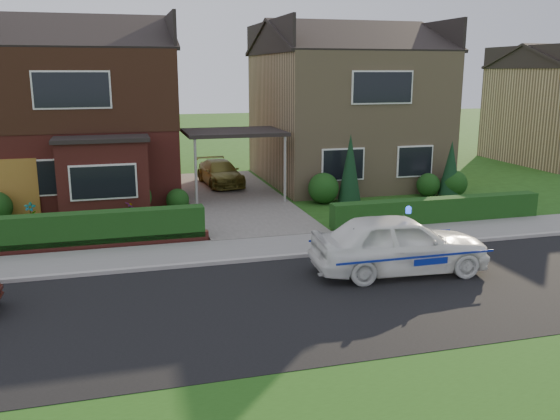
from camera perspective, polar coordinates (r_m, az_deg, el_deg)
name	(u,v)px	position (r m, az deg, el deg)	size (l,w,h in m)	color
ground	(330,299)	(13.64, 4.82, -8.49)	(120.00, 120.00, 0.00)	#1E4813
road	(330,299)	(13.64, 4.82, -8.49)	(60.00, 6.00, 0.02)	black
kerb	(291,256)	(16.34, 1.10, -4.49)	(60.00, 0.16, 0.12)	#9E9993
sidewalk	(281,246)	(17.30, 0.10, -3.50)	(60.00, 2.00, 0.10)	slate
driveway	(235,198)	(23.81, -4.40, 1.15)	(3.80, 12.00, 0.12)	#666059
house_left	(79,102)	(25.81, -18.75, 9.84)	(7.50, 9.53, 7.25)	maroon
house_right	(344,101)	(27.85, 6.19, 10.35)	(7.50, 8.06, 7.25)	#9D8560
carport_link	(234,133)	(23.36, -4.49, 7.36)	(3.80, 3.00, 2.77)	black
garage_door	(5,190)	(22.49, -24.97, 1.79)	(2.20, 0.10, 2.10)	olive
dwarf_wall	(74,246)	(17.87, -19.24, -3.28)	(7.70, 0.25, 0.36)	maroon
hedge_left	(75,250)	(18.07, -19.17, -3.70)	(7.50, 0.55, 0.90)	#133511
hedge_right	(436,224)	(20.66, 14.81, -1.31)	(7.50, 0.55, 0.80)	#133511
shrub_left_mid	(133,198)	(21.60, -13.99, 1.16)	(1.32, 1.32, 1.32)	#133511
shrub_left_near	(178,200)	(22.04, -9.83, 0.96)	(0.84, 0.84, 0.84)	#133511
shrub_right_near	(323,188)	(23.03, 4.20, 2.11)	(1.20, 1.20, 1.20)	#133511
shrub_right_mid	(428,185)	(25.05, 14.08, 2.37)	(0.96, 0.96, 0.96)	#133511
shrub_right_far	(454,183)	(25.29, 16.40, 2.47)	(1.08, 1.08, 1.08)	#133511
conifer_a	(350,170)	(23.08, 6.74, 3.84)	(0.90, 0.90, 2.60)	black
conifer_b	(451,170)	(25.10, 16.09, 3.71)	(0.90, 0.90, 2.20)	black
police_car	(399,244)	(15.31, 11.40, -3.23)	(4.12, 4.59, 1.69)	white
driveway_car	(220,173)	(26.31, -5.78, 3.59)	(1.48, 3.65, 1.06)	brown
potted_plant_a	(31,214)	(21.56, -22.87, -0.33)	(0.38, 0.26, 0.73)	gray
potted_plant_b	(187,224)	(18.54, -8.97, -1.30)	(0.38, 0.47, 0.86)	gray
potted_plant_c	(130,213)	(20.72, -14.23, -0.25)	(0.39, 0.39, 0.69)	gray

